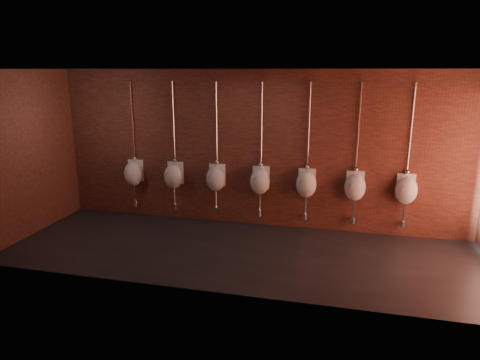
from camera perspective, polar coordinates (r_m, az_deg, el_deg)
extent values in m
plane|color=black|center=(7.83, 0.08, -9.54)|extent=(8.50, 8.50, 0.00)
cube|color=black|center=(7.15, 0.09, 14.60)|extent=(8.50, 3.00, 0.04)
cube|color=brown|center=(8.76, 2.37, 4.04)|extent=(8.50, 0.04, 3.20)
cube|color=brown|center=(5.92, -3.30, -1.08)|extent=(8.50, 0.04, 3.20)
cube|color=brown|center=(9.26, -26.46, 3.10)|extent=(0.04, 3.00, 3.20)
ellipsoid|color=white|center=(9.65, -14.04, 0.78)|extent=(0.43, 0.38, 0.54)
cube|color=white|center=(9.75, -13.69, 1.28)|extent=(0.35, 0.06, 0.48)
cylinder|color=#959595|center=(9.53, -14.42, 0.78)|extent=(0.24, 0.03, 0.24)
cylinder|color=white|center=(9.56, -14.13, 7.50)|extent=(0.03, 0.03, 1.71)
sphere|color=white|center=(9.67, -13.87, 2.85)|extent=(0.10, 0.10, 0.10)
cylinder|color=white|center=(9.50, -14.45, 12.61)|extent=(0.06, 0.06, 0.01)
cylinder|color=white|center=(9.75, -13.89, -1.56)|extent=(0.04, 0.04, 0.41)
cylinder|color=white|center=(9.82, -13.80, -3.04)|extent=(0.10, 0.10, 0.13)
cylinder|color=white|center=(9.90, -13.57, -2.89)|extent=(0.04, 0.18, 0.04)
ellipsoid|color=white|center=(9.26, -8.86, 0.48)|extent=(0.43, 0.38, 0.54)
cube|color=white|center=(9.37, -8.56, 0.99)|extent=(0.35, 0.06, 0.48)
cylinder|color=#959595|center=(9.13, -9.19, 0.47)|extent=(0.24, 0.03, 0.24)
cylinder|color=white|center=(9.16, -8.85, 7.48)|extent=(0.03, 0.03, 1.71)
sphere|color=white|center=(9.28, -8.69, 2.63)|extent=(0.10, 0.10, 0.10)
cylinder|color=white|center=(9.10, -9.07, 12.82)|extent=(0.06, 0.06, 0.01)
cylinder|color=white|center=(9.36, -8.76, -1.96)|extent=(0.04, 0.04, 0.41)
cylinder|color=white|center=(9.44, -8.70, -3.49)|extent=(0.10, 0.10, 0.13)
cylinder|color=white|center=(9.52, -8.50, -3.34)|extent=(0.04, 0.18, 0.04)
ellipsoid|color=white|center=(8.95, -3.27, 0.14)|extent=(0.43, 0.38, 0.54)
cube|color=white|center=(9.06, -3.03, 0.68)|extent=(0.35, 0.06, 0.48)
cylinder|color=#959595|center=(8.81, -3.53, 0.13)|extent=(0.24, 0.03, 0.24)
cylinder|color=white|center=(8.85, -3.16, 7.38)|extent=(0.03, 0.03, 1.71)
sphere|color=white|center=(8.97, -3.11, 2.37)|extent=(0.10, 0.10, 0.10)
cylinder|color=white|center=(8.79, -3.24, 12.92)|extent=(0.06, 0.06, 0.01)
cylinder|color=white|center=(9.06, -3.24, -2.38)|extent=(0.04, 0.04, 0.41)
cylinder|color=white|center=(9.14, -3.21, -3.96)|extent=(0.10, 0.10, 0.13)
cylinder|color=white|center=(9.22, -3.06, -3.79)|extent=(0.04, 0.18, 0.04)
ellipsoid|color=white|center=(8.73, 2.65, -0.22)|extent=(0.43, 0.38, 0.54)
cube|color=white|center=(8.85, 2.82, 0.34)|extent=(0.35, 0.06, 0.48)
cylinder|color=#959595|center=(8.59, 2.48, -0.23)|extent=(0.24, 0.03, 0.24)
cylinder|color=white|center=(8.63, 2.89, 7.21)|extent=(0.03, 0.03, 1.71)
sphere|color=white|center=(8.75, 2.81, 2.07)|extent=(0.10, 0.10, 0.10)
cylinder|color=white|center=(8.56, 2.96, 12.88)|extent=(0.06, 0.06, 0.01)
cylinder|color=white|center=(8.84, 2.62, -2.79)|extent=(0.04, 0.04, 0.41)
cylinder|color=white|center=(8.92, 2.60, -4.40)|extent=(0.10, 0.10, 0.13)
cylinder|color=white|center=(9.01, 2.71, -4.23)|extent=(0.04, 0.18, 0.04)
ellipsoid|color=white|center=(8.61, 8.81, -0.58)|extent=(0.43, 0.38, 0.54)
cube|color=white|center=(8.73, 8.90, -0.02)|extent=(0.35, 0.06, 0.48)
cylinder|color=#959595|center=(8.47, 8.74, -0.60)|extent=(0.24, 0.03, 0.24)
cylinder|color=white|center=(8.51, 9.17, 6.94)|extent=(0.03, 0.03, 1.71)
sphere|color=white|center=(8.63, 8.96, 1.73)|extent=(0.10, 0.10, 0.10)
cylinder|color=white|center=(8.44, 9.41, 12.69)|extent=(0.06, 0.06, 0.01)
cylinder|color=white|center=(8.72, 8.71, -3.19)|extent=(0.04, 0.04, 0.41)
cylinder|color=white|center=(8.81, 8.64, -4.82)|extent=(0.10, 0.10, 0.13)
cylinder|color=white|center=(8.89, 8.69, -4.64)|extent=(0.04, 0.18, 0.04)
ellipsoid|color=white|center=(8.59, 15.07, -0.95)|extent=(0.43, 0.38, 0.54)
cube|color=white|center=(8.71, 15.08, -0.38)|extent=(0.35, 0.06, 0.48)
cylinder|color=#959595|center=(8.45, 15.10, -0.98)|extent=(0.24, 0.03, 0.24)
cylinder|color=white|center=(8.49, 15.55, 6.58)|extent=(0.03, 0.03, 1.71)
sphere|color=white|center=(8.61, 15.20, 1.37)|extent=(0.10, 0.10, 0.10)
cylinder|color=white|center=(8.42, 15.95, 12.34)|extent=(0.06, 0.06, 0.01)
cylinder|color=white|center=(8.70, 14.89, -3.56)|extent=(0.04, 0.04, 0.41)
cylinder|color=white|center=(8.79, 14.78, -5.19)|extent=(0.10, 0.10, 0.13)
cylinder|color=white|center=(8.87, 14.78, -5.00)|extent=(0.04, 0.18, 0.04)
ellipsoid|color=white|center=(8.67, 21.28, -1.31)|extent=(0.43, 0.38, 0.54)
cube|color=white|center=(8.79, 21.21, -0.73)|extent=(0.35, 0.06, 0.48)
cylinder|color=#959595|center=(8.54, 21.42, -1.34)|extent=(0.24, 0.03, 0.24)
cylinder|color=white|center=(8.57, 21.87, 6.14)|extent=(0.03, 0.03, 1.71)
sphere|color=white|center=(8.70, 21.40, 0.99)|extent=(0.10, 0.10, 0.10)
cylinder|color=white|center=(8.51, 22.42, 11.83)|extent=(0.06, 0.06, 0.01)
cylinder|color=white|center=(8.79, 21.04, -3.89)|extent=(0.04, 0.04, 0.41)
cylinder|color=white|center=(8.87, 20.89, -5.50)|extent=(0.10, 0.10, 0.13)
cylinder|color=white|center=(8.95, 20.82, -5.31)|extent=(0.04, 0.18, 0.04)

